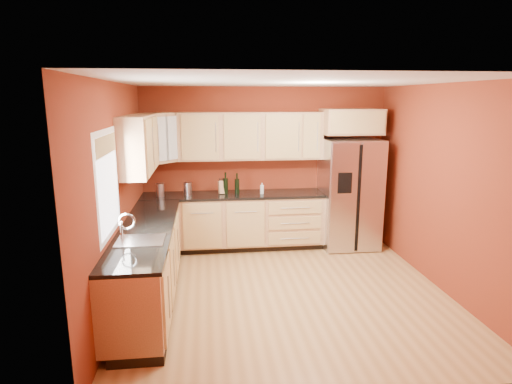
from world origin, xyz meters
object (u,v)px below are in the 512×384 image
Objects in this scene: knife_block at (222,187)px; canister_left at (160,190)px; wine_bottle_a at (237,184)px; refrigerator at (349,193)px; soap_dispenser at (262,188)px.

canister_left is at bearing 174.17° from knife_block.
wine_bottle_a reaches higher than knife_block.
refrigerator reaches higher than knife_block.
refrigerator reaches higher than soap_dispenser.
knife_block is 1.19× the size of soap_dispenser.
soap_dispenser is (-1.44, 0.02, 0.12)m from refrigerator.
knife_block is (0.96, 0.09, 0.00)m from canister_left.
wine_bottle_a is at bearing -22.47° from knife_block.
wine_bottle_a is 1.61× the size of knife_block.
refrigerator is at bearing -1.75° from wine_bottle_a.
soap_dispenser is at bearing -4.84° from wine_bottle_a.
soap_dispenser is (1.60, 0.01, -0.02)m from canister_left.
soap_dispenser is at bearing -18.60° from knife_block.
canister_left is 1.60m from soap_dispenser.
wine_bottle_a is at bearing 175.16° from soap_dispenser.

